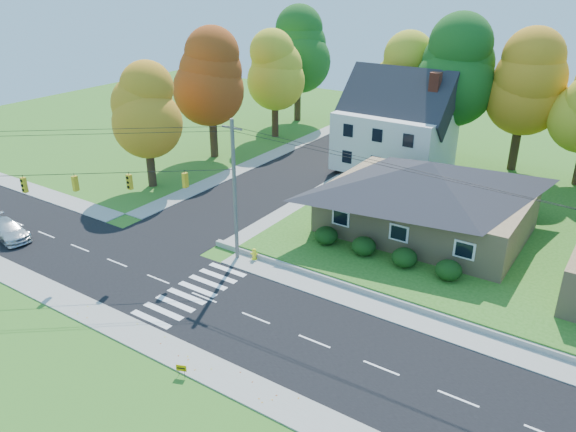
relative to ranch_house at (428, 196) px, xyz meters
name	(u,v)px	position (x,y,z in m)	size (l,w,h in m)	color
ground	(204,298)	(-8.00, -16.00, -3.27)	(120.00, 120.00, 0.00)	#3D7923
road_main	(204,298)	(-8.00, -16.00, -3.26)	(90.00, 8.00, 0.02)	black
road_cross	(313,163)	(-16.00, 10.00, -3.25)	(8.00, 44.00, 0.02)	black
sidewalk_north	(253,265)	(-8.00, -11.00, -3.23)	(90.00, 2.00, 0.08)	#9C9A90
sidewalk_south	(144,338)	(-8.00, -21.00, -3.23)	(90.00, 2.00, 0.08)	#9C9A90
lawn	(508,225)	(5.00, 5.00, -3.02)	(30.00, 30.00, 0.50)	#3D7923
ranch_house	(428,196)	(0.00, 0.00, 0.00)	(14.60, 10.60, 5.40)	tan
colonial_house	(396,127)	(-7.96, 12.00, 1.32)	(10.40, 8.40, 9.60)	silver
hedge_row	(384,252)	(-0.50, -6.20, -2.13)	(10.70, 1.70, 1.27)	#163A10
traffic_infrastructure	(212,214)	(-8.15, -14.65, 1.88)	(38.10, 10.66, 10.00)	#666059
tree_lot_0	(404,76)	(-10.00, 18.00, 5.04)	(6.72, 6.72, 12.51)	#3F2A19
tree_lot_1	(459,71)	(-4.00, 17.00, 6.35)	(7.84, 7.84, 14.60)	#3F2A19
tree_lot_2	(526,82)	(2.00, 18.00, 5.70)	(7.28, 7.28, 13.56)	#3F2A19
tree_west_0	(145,110)	(-25.00, -4.00, 3.89)	(6.16, 6.16, 11.47)	#3F2A19
tree_west_1	(210,77)	(-26.00, 6.00, 5.20)	(7.28, 7.28, 13.56)	#3F2A19
tree_west_2	(275,70)	(-25.00, 16.00, 4.54)	(6.72, 6.72, 12.51)	#3F2A19
tree_west_3	(298,49)	(-27.00, 24.00, 5.85)	(7.84, 7.84, 14.60)	#3F2A19
silver_sedan	(7,230)	(-25.84, -17.92, -2.57)	(1.90, 4.67, 1.35)	silver
white_car	(360,138)	(-14.92, 18.58, -2.50)	(1.57, 4.51, 1.49)	silver
fire_hydrant	(254,255)	(-8.35, -10.35, -2.84)	(0.51, 0.40, 0.89)	#FFF21A
yard_sign	(181,368)	(-4.05, -22.11, -2.78)	(0.52, 0.23, 0.68)	black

